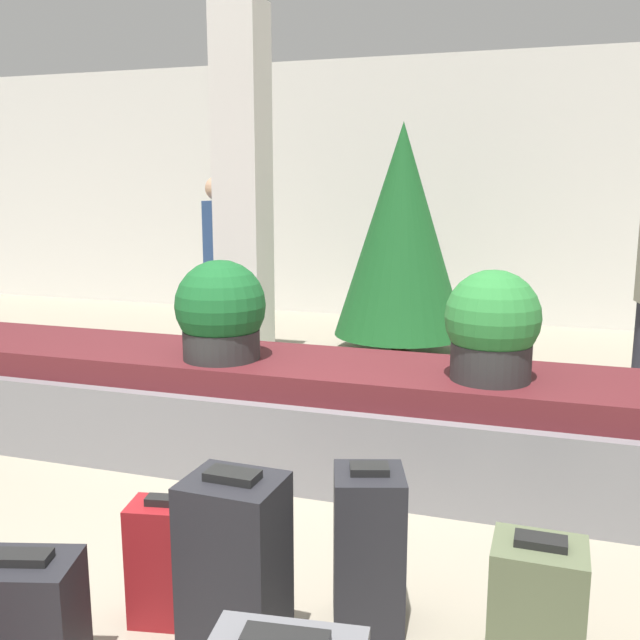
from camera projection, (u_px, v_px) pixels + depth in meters
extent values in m
plane|color=#9E937F|center=(213.00, 593.00, 3.00)|extent=(18.00, 18.00, 0.00)
cube|color=silver|center=(445.00, 191.00, 8.68)|extent=(18.00, 0.06, 3.20)
cube|color=gray|center=(320.00, 426.00, 4.32)|extent=(8.55, 0.97, 0.50)
cube|color=#5B1E23|center=(320.00, 374.00, 4.26)|extent=(8.20, 0.81, 0.15)
cube|color=silver|center=(243.00, 194.00, 6.22)|extent=(0.41, 0.41, 3.20)
cube|color=maroon|center=(171.00, 563.00, 2.77)|extent=(0.34, 0.24, 0.49)
cube|color=black|center=(168.00, 501.00, 2.72)|extent=(0.18, 0.09, 0.03)
cube|color=#232328|center=(28.00, 626.00, 2.39)|extent=(0.40, 0.33, 0.47)
cube|color=black|center=(22.00, 557.00, 2.34)|extent=(0.21, 0.14, 0.03)
cube|color=#5B6647|center=(537.00, 604.00, 2.53)|extent=(0.33, 0.27, 0.45)
cube|color=black|center=(541.00, 541.00, 2.48)|extent=(0.18, 0.09, 0.03)
cube|color=#232328|center=(235.00, 576.00, 2.47)|extent=(0.34, 0.29, 0.71)
cube|color=black|center=(233.00, 476.00, 2.40)|extent=(0.18, 0.10, 0.03)
cube|color=black|center=(285.00, 640.00, 1.73)|extent=(0.22, 0.11, 0.03)
cube|color=#232328|center=(368.00, 550.00, 2.73)|extent=(0.33, 0.34, 0.63)
cube|color=black|center=(369.00, 469.00, 2.67)|extent=(0.17, 0.13, 0.03)
cylinder|color=#2D2D2D|center=(491.00, 361.00, 3.84)|extent=(0.43, 0.43, 0.20)
sphere|color=#2D7F38|center=(493.00, 317.00, 3.79)|extent=(0.51, 0.51, 0.51)
cylinder|color=#2D2D2D|center=(222.00, 344.00, 4.30)|extent=(0.46, 0.46, 0.18)
sphere|color=#195B28|center=(220.00, 305.00, 4.25)|extent=(0.55, 0.55, 0.55)
cylinder|color=#282833|center=(212.00, 306.00, 7.50)|extent=(0.11, 0.11, 0.85)
cylinder|color=#282833|center=(229.00, 307.00, 7.44)|extent=(0.11, 0.11, 0.85)
cube|color=navy|center=(218.00, 234.00, 7.33)|extent=(0.22, 0.34, 0.67)
sphere|color=tan|center=(217.00, 188.00, 7.24)|extent=(0.25, 0.25, 0.25)
cylinder|color=#282833|center=(640.00, 357.00, 5.32)|extent=(0.11, 0.11, 0.83)
cylinder|color=#4C331E|center=(399.00, 343.00, 7.28)|extent=(0.16, 0.16, 0.18)
cone|color=#195623|center=(402.00, 230.00, 7.07)|extent=(1.33, 1.33, 2.10)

